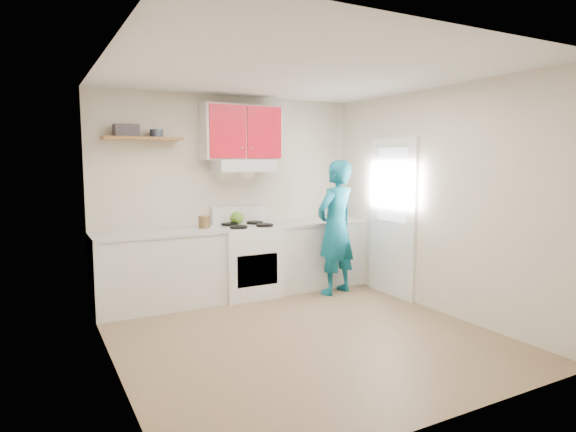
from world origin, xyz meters
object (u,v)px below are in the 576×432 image
tin (156,133)px  kettle (237,218)px  stove (247,261)px  person (336,227)px  crock (204,223)px

tin → kettle: 1.50m
stove → person: size_ratio=0.52×
tin → crock: size_ratio=0.89×
tin → crock: bearing=-13.7°
tin → person: bearing=-16.8°
kettle → person: person is taller
crock → kettle: bearing=18.3°
kettle → tin: bearing=177.5°
stove → kettle: size_ratio=4.76×
crock → stove: bearing=-6.8°
tin → kettle: size_ratio=0.80×
kettle → person: bearing=-36.2°
stove → tin: bearing=169.8°
stove → crock: bearing=173.2°
tin → person: tin is taller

